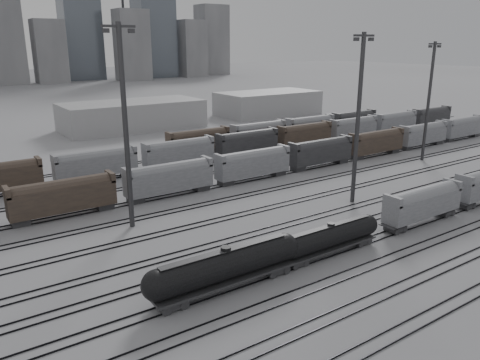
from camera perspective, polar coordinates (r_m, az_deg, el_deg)
ground at (r=59.53m, az=13.56°, el=-8.39°), size 900.00×900.00×0.00m
tracks at (r=71.34m, az=3.18°, el=-3.63°), size 220.00×71.50×0.16m
tank_car_a at (r=48.52m, az=-1.72°, el=-10.42°), size 18.34×3.06×4.53m
tank_car_b at (r=57.27m, az=10.96°, el=-6.83°), size 15.43×2.57×3.81m
hopper_car_a at (r=70.13m, az=21.41°, el=-2.52°), size 14.12×2.81×5.05m
light_mast_b at (r=63.10m, az=-13.81°, el=6.65°), size 4.32×0.69×26.98m
light_mast_c at (r=73.88m, az=14.22°, el=7.58°), size 4.16×0.67×26.00m
light_mast_d at (r=106.67m, az=22.02°, el=9.12°), size 3.96×0.63×24.72m
bg_string_near at (r=86.21m, az=1.58°, el=1.84°), size 151.00×3.00×5.60m
bg_string_mid at (r=104.54m, az=0.89°, el=4.45°), size 151.00×3.00×5.60m
bg_string_far at (r=121.24m, az=5.51°, el=6.05°), size 66.00×3.00×5.60m
warehouse_mid at (r=141.63m, az=-12.96°, el=7.70°), size 40.00×18.00×8.00m
warehouse_right at (r=166.30m, az=3.43°, el=9.33°), size 35.00×18.00×8.00m
skyline at (r=319.93m, az=-26.15°, el=16.69°), size 316.00×22.40×95.00m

